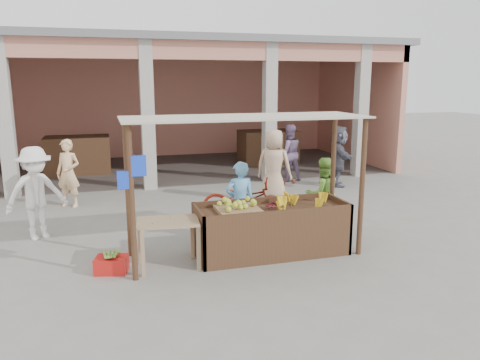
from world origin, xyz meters
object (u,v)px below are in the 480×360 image
object	(u,v)px
side_table	(168,229)
vendor_blue	(240,199)
red_crate	(111,265)
fruit_stall	(271,231)
motorcycle	(244,199)
vendor_green	(323,192)

from	to	relation	value
side_table	vendor_blue	size ratio (longest dim) A/B	0.63
side_table	red_crate	distance (m)	1.04
side_table	fruit_stall	bearing A→B (deg)	8.81
fruit_stall	motorcycle	xyz separation A→B (m)	(0.09, 1.94, 0.09)
side_table	vendor_green	distance (m)	3.40
fruit_stall	side_table	bearing A→B (deg)	-176.77
side_table	motorcycle	xyz separation A→B (m)	(1.88, 2.04, -0.16)
side_table	vendor_blue	distance (m)	1.68
fruit_stall	vendor_blue	xyz separation A→B (m)	(-0.35, 0.75, 0.41)
vendor_green	fruit_stall	bearing A→B (deg)	36.51
side_table	red_crate	bearing A→B (deg)	-177.26
red_crate	motorcycle	bearing A→B (deg)	50.23
vendor_blue	vendor_green	distance (m)	1.80
fruit_stall	red_crate	world-z (taller)	fruit_stall
fruit_stall	red_crate	bearing A→B (deg)	-178.80
fruit_stall	vendor_blue	world-z (taller)	vendor_blue
side_table	vendor_green	xyz separation A→B (m)	(3.23, 1.07, 0.13)
red_crate	motorcycle	world-z (taller)	motorcycle
side_table	vendor_green	world-z (taller)	vendor_green
vendor_green	vendor_blue	bearing A→B (deg)	9.66
vendor_green	side_table	bearing A→B (deg)	20.82
vendor_blue	motorcycle	size ratio (longest dim) A/B	0.87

